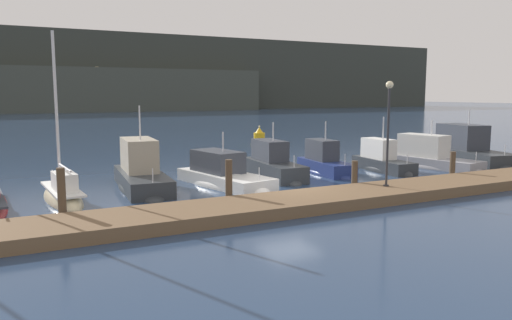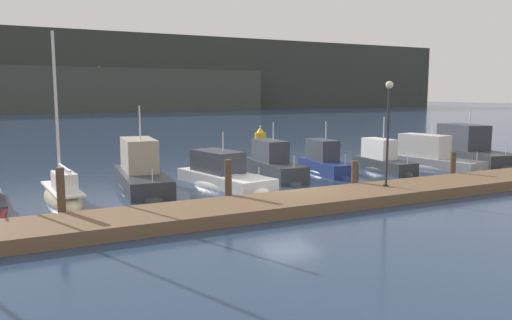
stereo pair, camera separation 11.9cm
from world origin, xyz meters
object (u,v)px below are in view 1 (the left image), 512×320
at_px(motorboat_berth_8, 382,166).
at_px(motorboat_berth_6, 273,170).
at_px(motorboat_berth_7, 325,167).
at_px(motorboat_berth_5, 224,180).
at_px(motorboat_berth_9, 430,161).
at_px(motorboat_berth_10, 467,155).
at_px(motorboat_berth_4, 141,179).
at_px(rowboat_adrift, 450,145).
at_px(sailboat_berth_3, 63,197).
at_px(channel_buoy, 259,138).
at_px(dock_lamppost, 388,117).

bearing_deg(motorboat_berth_8, motorboat_berth_6, 172.50).
bearing_deg(motorboat_berth_7, motorboat_berth_5, -173.21).
relative_size(motorboat_berth_6, motorboat_berth_7, 1.17).
xyz_separation_m(motorboat_berth_9, motorboat_berth_10, (3.78, 0.48, 0.10)).
bearing_deg(motorboat_berth_4, rowboat_adrift, 14.96).
xyz_separation_m(motorboat_berth_4, motorboat_berth_5, (3.79, -1.02, -0.22)).
xyz_separation_m(motorboat_berth_7, motorboat_berth_8, (3.46, -0.78, -0.07)).
bearing_deg(sailboat_berth_3, motorboat_berth_10, 1.47).
xyz_separation_m(motorboat_berth_8, channel_buoy, (0.15, 15.81, 0.33)).
height_order(motorboat_berth_7, motorboat_berth_9, motorboat_berth_7).
height_order(channel_buoy, dock_lamppost, dock_lamppost).
distance_m(motorboat_berth_4, channel_buoy, 20.30).
relative_size(motorboat_berth_5, motorboat_berth_7, 1.38).
height_order(motorboat_berth_4, rowboat_adrift, motorboat_berth_4).
xyz_separation_m(motorboat_berth_9, rowboat_adrift, (11.62, 8.90, -0.35)).
bearing_deg(motorboat_berth_5, rowboat_adrift, 19.17).
distance_m(motorboat_berth_8, rowboat_adrift, 17.61).
height_order(sailboat_berth_3, channel_buoy, sailboat_berth_3).
bearing_deg(rowboat_adrift, motorboat_berth_7, -156.87).
bearing_deg(channel_buoy, rowboat_adrift, -24.97).
bearing_deg(dock_lamppost, motorboat_berth_7, 78.73).
distance_m(sailboat_berth_3, channel_buoy, 23.80).
distance_m(sailboat_berth_3, motorboat_berth_6, 10.73).
relative_size(channel_buoy, rowboat_adrift, 0.57).
height_order(sailboat_berth_3, motorboat_berth_4, sailboat_berth_3).
relative_size(motorboat_berth_4, rowboat_adrift, 2.30).
bearing_deg(motorboat_berth_10, motorboat_berth_7, 177.79).
relative_size(motorboat_berth_5, motorboat_berth_9, 0.98).
bearing_deg(motorboat_berth_10, channel_buoy, 115.18).
bearing_deg(channel_buoy, dock_lamppost, -102.84).
distance_m(motorboat_berth_7, motorboat_berth_10, 10.89).
relative_size(motorboat_berth_7, motorboat_berth_10, 0.63).
bearing_deg(motorboat_berth_10, rowboat_adrift, 47.01).
height_order(motorboat_berth_5, motorboat_berth_6, motorboat_berth_6).
distance_m(motorboat_berth_6, motorboat_berth_10, 14.15).
bearing_deg(motorboat_berth_4, motorboat_berth_7, -1.36).
relative_size(motorboat_berth_4, motorboat_berth_8, 1.39).
height_order(motorboat_berth_4, dock_lamppost, dock_lamppost).
distance_m(motorboat_berth_7, dock_lamppost, 7.29).
height_order(motorboat_berth_6, motorboat_berth_10, motorboat_berth_10).
relative_size(motorboat_berth_10, dock_lamppost, 1.71).
distance_m(motorboat_berth_5, motorboat_berth_10, 17.39).
xyz_separation_m(motorboat_berth_4, motorboat_berth_9, (17.39, -1.15, -0.10)).
distance_m(motorboat_berth_10, rowboat_adrift, 11.51).
relative_size(motorboat_berth_4, motorboat_berth_10, 0.90).
relative_size(motorboat_berth_5, rowboat_adrift, 2.21).
relative_size(motorboat_berth_9, dock_lamppost, 1.52).
distance_m(motorboat_berth_6, dock_lamppost, 7.52).
relative_size(motorboat_berth_8, rowboat_adrift, 1.66).
bearing_deg(sailboat_berth_3, dock_lamppost, -23.22).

